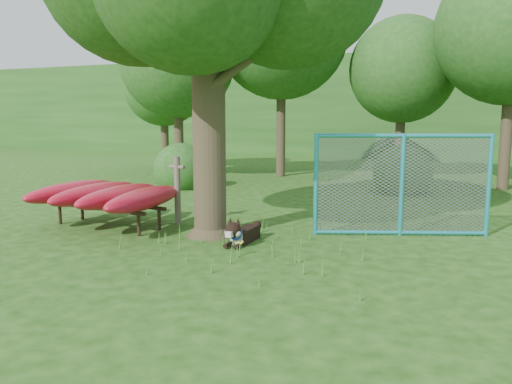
% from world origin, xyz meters
% --- Properties ---
extents(ground, '(80.00, 80.00, 0.00)m').
position_xyz_m(ground, '(0.00, 0.00, 0.00)').
color(ground, '#1A440D').
rests_on(ground, ground).
extents(wooden_post, '(0.41, 0.16, 1.49)m').
position_xyz_m(wooden_post, '(-2.13, 2.42, 0.79)').
color(wooden_post, brown).
rests_on(wooden_post, ground).
extents(kayak_rack, '(2.84, 2.95, 0.91)m').
position_xyz_m(kayak_rack, '(-3.34, 1.57, 0.70)').
color(kayak_rack, black).
rests_on(kayak_rack, ground).
extents(husky_dog, '(0.33, 1.24, 0.55)m').
position_xyz_m(husky_dog, '(-0.13, 1.28, 0.20)').
color(husky_dog, black).
rests_on(husky_dog, ground).
extents(fence_section, '(3.28, 1.23, 3.36)m').
position_xyz_m(fence_section, '(2.54, 3.06, 1.01)').
color(fence_section, '#28A3BA').
rests_on(fence_section, ground).
extents(wildflower_clump, '(0.12, 0.11, 0.26)m').
position_xyz_m(wildflower_clump, '(0.17, 0.53, 0.21)').
color(wildflower_clump, '#46852B').
rests_on(wildflower_clump, ground).
extents(bg_tree_a, '(4.40, 4.40, 6.70)m').
position_xyz_m(bg_tree_a, '(-6.50, 10.00, 4.48)').
color(bg_tree_a, '#392E1F').
rests_on(bg_tree_a, ground).
extents(bg_tree_b, '(5.20, 5.20, 8.22)m').
position_xyz_m(bg_tree_b, '(-3.00, 12.00, 5.61)').
color(bg_tree_b, '#392E1F').
rests_on(bg_tree_b, ground).
extents(bg_tree_c, '(4.00, 4.00, 6.12)m').
position_xyz_m(bg_tree_c, '(1.50, 13.00, 4.11)').
color(bg_tree_c, '#392E1F').
rests_on(bg_tree_c, ground).
extents(bg_tree_f, '(3.60, 3.60, 5.55)m').
position_xyz_m(bg_tree_f, '(-9.00, 13.00, 3.73)').
color(bg_tree_f, '#392E1F').
rests_on(bg_tree_f, ground).
extents(shrub_left, '(1.80, 1.80, 1.80)m').
position_xyz_m(shrub_left, '(-5.00, 7.50, 0.00)').
color(shrub_left, '#20511A').
rests_on(shrub_left, ground).
extents(shrub_mid, '(1.80, 1.80, 1.80)m').
position_xyz_m(shrub_mid, '(2.00, 9.00, 0.00)').
color(shrub_mid, '#20511A').
rests_on(shrub_mid, ground).
extents(wooded_hillside, '(80.00, 12.00, 6.00)m').
position_xyz_m(wooded_hillside, '(0.00, 28.00, 3.00)').
color(wooded_hillside, '#20511A').
rests_on(wooded_hillside, ground).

